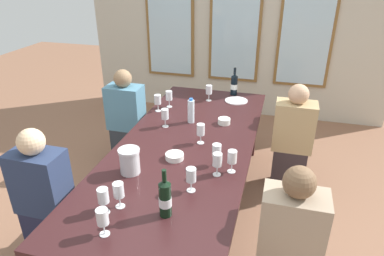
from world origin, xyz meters
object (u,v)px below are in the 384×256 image
at_px(wine_glass_5, 217,151).
at_px(seated_person_2, 127,121).
at_px(tasting_bowl_1, 224,121).
at_px(wine_glass_8, 169,96).
at_px(wine_glass_3, 158,100).
at_px(wine_glass_4, 165,114).
at_px(wine_glass_0, 191,175).
at_px(wine_glass_10, 209,90).
at_px(seated_person_3, 292,141).
at_px(wine_bottle_1, 165,198).
at_px(seated_person_0, 44,200).
at_px(dining_table, 185,151).
at_px(wine_bottle_0, 234,85).
at_px(wine_glass_7, 103,197).
at_px(seated_person_1, 289,248).
at_px(white_plate_0, 236,101).
at_px(wine_glass_6, 217,161).
at_px(metal_pitcher, 130,161).
at_px(water_bottle, 191,111).
at_px(wine_glass_2, 102,218).
at_px(wine_glass_11, 232,157).
at_px(tasting_bowl_0, 175,156).
at_px(wine_glass_1, 201,131).

distance_m(wine_glass_5, seated_person_2, 1.56).
height_order(tasting_bowl_1, wine_glass_8, wine_glass_8).
relative_size(tasting_bowl_1, wine_glass_3, 0.66).
bearing_deg(wine_glass_4, wine_glass_5, -41.74).
height_order(wine_glass_0, wine_glass_10, same).
bearing_deg(wine_glass_10, seated_person_3, -18.74).
xyz_separation_m(wine_bottle_1, seated_person_0, (-1.02, 0.16, -0.34)).
distance_m(wine_glass_0, seated_person_3, 1.51).
distance_m(dining_table, wine_bottle_0, 1.30).
height_order(wine_glass_7, seated_person_1, seated_person_1).
xyz_separation_m(white_plate_0, wine_bottle_0, (-0.06, 0.19, 0.11)).
xyz_separation_m(wine_bottle_0, wine_glass_8, (-0.59, -0.54, -0.00)).
bearing_deg(wine_bottle_0, dining_table, -99.04).
distance_m(tasting_bowl_1, seated_person_2, 1.17).
bearing_deg(seated_person_3, wine_glass_6, -116.27).
bearing_deg(wine_glass_4, wine_glass_6, -46.54).
bearing_deg(metal_pitcher, seated_person_2, 116.86).
relative_size(water_bottle, wine_glass_6, 1.38).
height_order(wine_glass_2, wine_glass_6, same).
xyz_separation_m(wine_glass_11, seated_person_1, (0.44, -0.43, -0.34)).
relative_size(wine_glass_3, wine_glass_10, 1.00).
bearing_deg(wine_glass_6, wine_bottle_0, 94.98).
bearing_deg(seated_person_2, wine_bottle_0, 27.49).
xyz_separation_m(wine_glass_11, seated_person_2, (-1.32, 1.01, -0.34)).
height_order(wine_bottle_1, seated_person_2, seated_person_2).
bearing_deg(seated_person_3, wine_glass_0, -116.78).
bearing_deg(wine_bottle_0, tasting_bowl_0, -98.14).
relative_size(wine_glass_7, seated_person_2, 0.16).
xyz_separation_m(metal_pitcher, wine_glass_2, (0.12, -0.62, 0.02)).
distance_m(water_bottle, seated_person_2, 0.92).
bearing_deg(wine_glass_5, tasting_bowl_0, -179.98).
bearing_deg(tasting_bowl_1, tasting_bowl_0, -109.26).
height_order(tasting_bowl_1, wine_glass_5, wine_glass_5).
bearing_deg(wine_bottle_1, white_plate_0, 86.24).
relative_size(wine_glass_3, wine_glass_7, 1.00).
bearing_deg(dining_table, white_plate_0, 76.39).
height_order(wine_bottle_0, wine_glass_7, wine_bottle_0).
bearing_deg(dining_table, wine_glass_10, 91.66).
height_order(wine_bottle_1, wine_glass_11, wine_bottle_1).
distance_m(wine_glass_1, wine_glass_11, 0.49).
bearing_deg(wine_glass_4, wine_glass_11, -39.42).
bearing_deg(wine_glass_8, wine_glass_2, -82.53).
height_order(wine_bottle_1, tasting_bowl_0, wine_bottle_1).
bearing_deg(wine_glass_2, wine_glass_1, 77.55).
xyz_separation_m(white_plate_0, wine_glass_2, (-0.41, -2.21, 0.11)).
xyz_separation_m(tasting_bowl_1, wine_glass_10, (-0.27, 0.54, 0.09)).
distance_m(wine_glass_1, wine_glass_7, 1.07).
height_order(wine_glass_4, wine_glass_10, same).
height_order(seated_person_1, seated_person_2, same).
bearing_deg(tasting_bowl_0, white_plate_0, 78.21).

